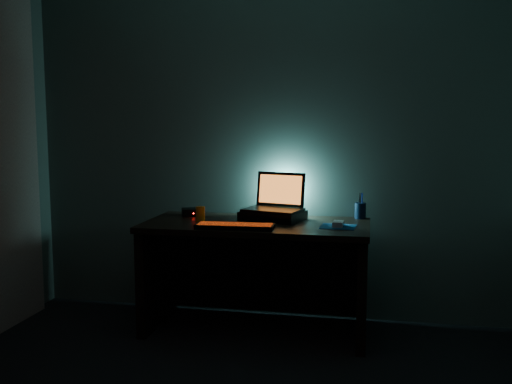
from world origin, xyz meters
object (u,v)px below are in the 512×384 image
mouse (338,224)px  router (193,212)px  pen_cup (360,211)px  keyboard (235,226)px  laptop (276,202)px  juice_glass (200,214)px

mouse → router: (-1.05, 0.24, 0.01)m
pen_cup → keyboard: bearing=-144.9°
router → mouse: bearing=-35.2°
keyboard → mouse: bearing=13.5°
laptop → mouse: bearing=-13.3°
laptop → keyboard: 0.48m
laptop → pen_cup: laptop is taller
mouse → laptop: bearing=155.8°
pen_cup → router: pen_cup is taller
mouse → router: size_ratio=0.56×
laptop → mouse: (0.44, -0.24, -0.10)m
pen_cup → juice_glass: 1.11m
keyboard → juice_glass: bearing=145.5°
keyboard → juice_glass: size_ratio=4.69×
laptop → juice_glass: (-0.47, -0.25, -0.07)m
keyboard → mouse: size_ratio=4.71×
keyboard → mouse: mouse is taller
laptop → router: bearing=-165.9°
laptop → mouse: size_ratio=4.07×
mouse → juice_glass: (-0.92, -0.01, 0.03)m
juice_glass → pen_cup: bearing=19.3°
mouse → router: bearing=170.8°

